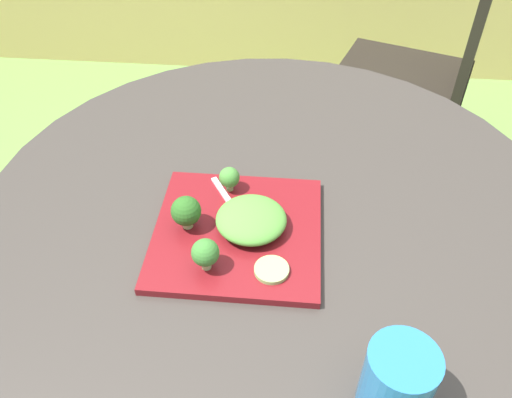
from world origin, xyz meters
The scene contains 11 objects.
ground_plane centered at (0.00, 0.00, 0.00)m, with size 12.00×12.00×0.00m, color #669342.
patio_table centered at (0.00, 0.00, 0.51)m, with size 1.07×1.07×0.71m.
patio_chair centered at (0.47, 0.92, 0.53)m, with size 0.56×0.56×0.90m.
salad_plate centered at (-0.05, -0.10, 0.72)m, with size 0.28×0.28×0.01m, color maroon.
drinking_glass centered at (0.17, -0.37, 0.76)m, with size 0.09×0.09×0.11m.
fork centered at (-0.06, -0.05, 0.73)m, with size 0.09×0.14×0.00m.
lettuce_mound centered at (-0.03, -0.09, 0.75)m, with size 0.12×0.12×0.04m, color #519338.
broccoli_floret_0 centered at (-0.09, -0.19, 0.76)m, with size 0.04×0.04×0.06m.
broccoli_floret_1 centered at (-0.14, -0.10, 0.76)m, with size 0.05×0.05×0.06m.
broccoli_floret_2 centered at (-0.08, 0.00, 0.75)m, with size 0.04×0.04×0.05m.
cucumber_slice_0 centered at (0.01, -0.18, 0.73)m, with size 0.05×0.05×0.01m, color #8EB766.
Camera 1 is at (0.03, -0.70, 1.36)m, focal length 36.38 mm.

